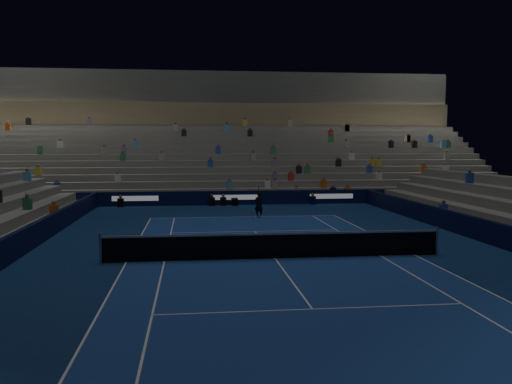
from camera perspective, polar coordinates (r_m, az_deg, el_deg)
The scene contains 8 objects.
ground at distance 20.63m, azimuth 1.99°, elevation -6.99°, with size 90.00×90.00×0.00m, color #0D2450.
court_surface at distance 20.63m, azimuth 1.99°, elevation -6.98°, with size 10.97×23.77×0.01m, color navy.
sponsor_barrier_far at distance 38.75m, azimuth -2.19°, elevation -0.61°, with size 44.00×0.25×1.00m, color black.
sponsor_barrier_west at distance 21.34m, azimuth -24.84°, elevation -5.68°, with size 0.25×37.00×1.00m, color black.
grandstand_main at distance 47.95m, azimuth -3.11°, elevation 3.91°, with size 44.00×15.20×11.20m.
tennis_net at distance 20.53m, azimuth 2.00°, elevation -5.62°, with size 12.90×0.10×1.10m.
tennis_player at distance 31.80m, azimuth 0.29°, elevation -1.34°, with size 0.56×0.37×1.55m, color black.
broadcast_camera at distance 38.26m, azimuth -2.27°, elevation -1.01°, with size 0.45×0.87×0.54m.
Camera 1 is at (-3.10, -19.94, 4.29)m, focal length 38.10 mm.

